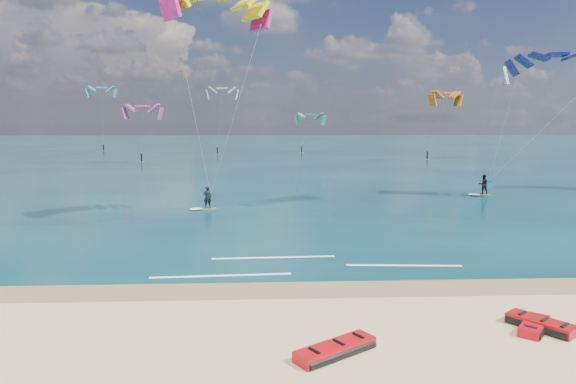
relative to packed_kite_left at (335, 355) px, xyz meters
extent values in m
plane|color=tan|center=(-0.76, 43.32, 0.00)|extent=(320.00, 320.00, 0.00)
cube|color=olive|center=(-0.76, 6.32, 0.00)|extent=(320.00, 2.40, 0.01)
cube|color=#08262F|center=(-0.76, 107.32, 0.02)|extent=(320.00, 200.00, 0.04)
cube|color=#D0D218|center=(-6.95, 26.52, 0.07)|extent=(1.45, 0.83, 0.06)
imported|color=black|center=(-6.95, 26.52, 1.01)|extent=(0.77, 0.62, 1.84)
cylinder|color=black|center=(-6.64, 26.21, 1.28)|extent=(0.55, 0.21, 0.04)
cube|color=#A9DB20|center=(19.02, 33.24, 0.07)|extent=(1.58, 0.90, 0.07)
imported|color=black|center=(19.02, 33.24, 1.06)|extent=(1.00, 0.82, 1.92)
cylinder|color=black|center=(19.36, 32.91, 1.39)|extent=(0.60, 0.23, 0.04)
cube|color=white|center=(-4.32, 8.32, 0.04)|extent=(6.69, 0.60, 0.01)
cube|color=white|center=(4.83, 9.62, 0.04)|extent=(5.85, 0.66, 0.01)
cube|color=white|center=(-1.77, 11.42, 0.04)|extent=(6.60, 0.48, 0.01)
camera|label=1|loc=(-2.20, -15.32, 7.46)|focal=32.00mm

